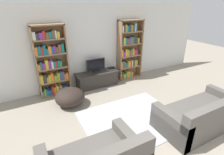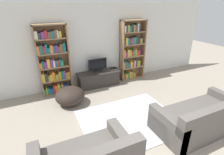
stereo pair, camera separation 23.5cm
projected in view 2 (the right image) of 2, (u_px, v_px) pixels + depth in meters
wall_back at (94, 45)px, 5.63m from camera, size 8.80×0.06×2.60m
bookshelf_left at (53, 62)px, 5.08m from camera, size 0.89×0.30×2.06m
bookshelf_right at (131, 51)px, 6.09m from camera, size 0.89×0.30×2.06m
tv_stand at (99, 79)px, 5.80m from camera, size 1.40×0.48×0.48m
television at (97, 65)px, 5.67m from camera, size 0.63×0.16×0.43m
laptop at (113, 69)px, 5.95m from camera, size 0.31×0.24×0.03m
area_rug at (130, 120)px, 4.15m from camera, size 2.25×1.85×0.02m
couch_right_sofa at (201, 118)px, 3.79m from camera, size 2.00×0.98×0.81m
beanbag_ottoman at (70, 96)px, 4.76m from camera, size 0.79×0.79×0.47m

